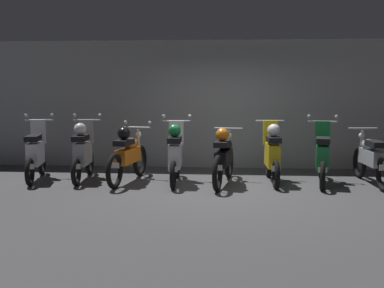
{
  "coord_description": "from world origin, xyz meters",
  "views": [
    {
      "loc": [
        0.07,
        -8.25,
        1.83
      ],
      "look_at": [
        -0.61,
        0.71,
        0.75
      ],
      "focal_mm": 44.51,
      "sensor_mm": 36.0,
      "label": 1
    }
  ],
  "objects_px": {
    "motorbike_slot_2": "(128,155)",
    "motorbike_slot_5": "(272,153)",
    "motorbike_slot_3": "(175,154)",
    "motorbike_slot_1": "(83,151)",
    "motorbike_slot_7": "(371,159)",
    "motorbike_slot_0": "(36,153)",
    "motorbike_slot_4": "(224,157)",
    "motorbike_slot_6": "(322,156)"
  },
  "relations": [
    {
      "from": "motorbike_slot_3",
      "to": "motorbike_slot_7",
      "type": "height_order",
      "value": "motorbike_slot_3"
    },
    {
      "from": "motorbike_slot_0",
      "to": "motorbike_slot_1",
      "type": "xyz_separation_m",
      "value": [
        0.93,
        0.07,
        0.04
      ]
    },
    {
      "from": "motorbike_slot_3",
      "to": "motorbike_slot_4",
      "type": "bearing_deg",
      "value": -4.18
    },
    {
      "from": "motorbike_slot_1",
      "to": "motorbike_slot_6",
      "type": "bearing_deg",
      "value": -0.51
    },
    {
      "from": "motorbike_slot_6",
      "to": "motorbike_slot_7",
      "type": "relative_size",
      "value": 0.86
    },
    {
      "from": "motorbike_slot_2",
      "to": "motorbike_slot_5",
      "type": "height_order",
      "value": "motorbike_slot_5"
    },
    {
      "from": "motorbike_slot_3",
      "to": "motorbike_slot_5",
      "type": "xyz_separation_m",
      "value": [
        1.84,
        0.2,
        -0.0
      ]
    },
    {
      "from": "motorbike_slot_1",
      "to": "motorbike_slot_5",
      "type": "xyz_separation_m",
      "value": [
        3.69,
        0.04,
        -0.0
      ]
    },
    {
      "from": "motorbike_slot_6",
      "to": "motorbike_slot_4",
      "type": "bearing_deg",
      "value": -174.23
    },
    {
      "from": "motorbike_slot_2",
      "to": "motorbike_slot_0",
      "type": "bearing_deg",
      "value": 177.99
    },
    {
      "from": "motorbike_slot_0",
      "to": "motorbike_slot_4",
      "type": "relative_size",
      "value": 0.86
    },
    {
      "from": "motorbike_slot_7",
      "to": "motorbike_slot_3",
      "type": "bearing_deg",
      "value": -177.51
    },
    {
      "from": "motorbike_slot_5",
      "to": "motorbike_slot_6",
      "type": "relative_size",
      "value": 1.01
    },
    {
      "from": "motorbike_slot_0",
      "to": "motorbike_slot_2",
      "type": "relative_size",
      "value": 0.86
    },
    {
      "from": "motorbike_slot_2",
      "to": "motorbike_slot_7",
      "type": "distance_m",
      "value": 4.61
    },
    {
      "from": "motorbike_slot_0",
      "to": "motorbike_slot_2",
      "type": "height_order",
      "value": "motorbike_slot_0"
    },
    {
      "from": "motorbike_slot_0",
      "to": "motorbike_slot_3",
      "type": "relative_size",
      "value": 0.99
    },
    {
      "from": "motorbike_slot_3",
      "to": "motorbike_slot_4",
      "type": "distance_m",
      "value": 0.93
    },
    {
      "from": "motorbike_slot_2",
      "to": "motorbike_slot_6",
      "type": "bearing_deg",
      "value": 1.4
    },
    {
      "from": "motorbike_slot_4",
      "to": "motorbike_slot_2",
      "type": "bearing_deg",
      "value": 176.99
    },
    {
      "from": "motorbike_slot_4",
      "to": "motorbike_slot_7",
      "type": "height_order",
      "value": "motorbike_slot_4"
    },
    {
      "from": "motorbike_slot_2",
      "to": "motorbike_slot_7",
      "type": "xyz_separation_m",
      "value": [
        4.61,
        0.13,
        -0.04
      ]
    },
    {
      "from": "motorbike_slot_5",
      "to": "motorbike_slot_7",
      "type": "bearing_deg",
      "value": -1.23
    },
    {
      "from": "motorbike_slot_3",
      "to": "motorbike_slot_7",
      "type": "xyz_separation_m",
      "value": [
        3.69,
        0.16,
        -0.08
      ]
    },
    {
      "from": "motorbike_slot_1",
      "to": "motorbike_slot_7",
      "type": "height_order",
      "value": "motorbike_slot_1"
    },
    {
      "from": "motorbike_slot_1",
      "to": "motorbike_slot_4",
      "type": "xyz_separation_m",
      "value": [
        2.77,
        -0.23,
        -0.04
      ]
    },
    {
      "from": "motorbike_slot_0",
      "to": "motorbike_slot_7",
      "type": "xyz_separation_m",
      "value": [
        6.46,
        0.07,
        -0.04
      ]
    },
    {
      "from": "motorbike_slot_1",
      "to": "motorbike_slot_5",
      "type": "relative_size",
      "value": 1.0
    },
    {
      "from": "motorbike_slot_2",
      "to": "motorbike_slot_4",
      "type": "relative_size",
      "value": 1.0
    },
    {
      "from": "motorbike_slot_4",
      "to": "motorbike_slot_5",
      "type": "height_order",
      "value": "motorbike_slot_5"
    },
    {
      "from": "motorbike_slot_2",
      "to": "motorbike_slot_6",
      "type": "relative_size",
      "value": 1.16
    },
    {
      "from": "motorbike_slot_2",
      "to": "motorbike_slot_5",
      "type": "bearing_deg",
      "value": 3.53
    },
    {
      "from": "motorbike_slot_5",
      "to": "motorbike_slot_7",
      "type": "height_order",
      "value": "motorbike_slot_5"
    },
    {
      "from": "motorbike_slot_3",
      "to": "motorbike_slot_4",
      "type": "height_order",
      "value": "motorbike_slot_3"
    },
    {
      "from": "motorbike_slot_3",
      "to": "motorbike_slot_5",
      "type": "height_order",
      "value": "motorbike_slot_3"
    },
    {
      "from": "motorbike_slot_0",
      "to": "motorbike_slot_2",
      "type": "xyz_separation_m",
      "value": [
        1.85,
        -0.06,
        0.0
      ]
    },
    {
      "from": "motorbike_slot_3",
      "to": "motorbike_slot_6",
      "type": "xyz_separation_m",
      "value": [
        2.78,
        0.12,
        -0.04
      ]
    },
    {
      "from": "motorbike_slot_1",
      "to": "motorbike_slot_2",
      "type": "xyz_separation_m",
      "value": [
        0.93,
        -0.13,
        -0.04
      ]
    },
    {
      "from": "motorbike_slot_0",
      "to": "motorbike_slot_1",
      "type": "bearing_deg",
      "value": 4.1
    },
    {
      "from": "motorbike_slot_4",
      "to": "motorbike_slot_0",
      "type": "bearing_deg",
      "value": 177.5
    },
    {
      "from": "motorbike_slot_1",
      "to": "motorbike_slot_4",
      "type": "bearing_deg",
      "value": -4.71
    },
    {
      "from": "motorbike_slot_1",
      "to": "motorbike_slot_3",
      "type": "xyz_separation_m",
      "value": [
        1.85,
        -0.16,
        0.0
      ]
    }
  ]
}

